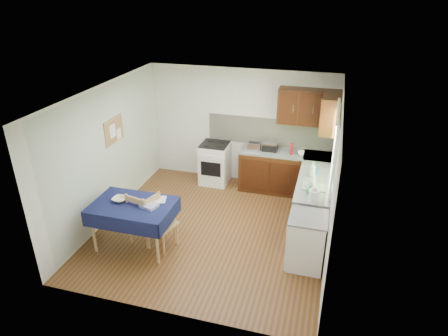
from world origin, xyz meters
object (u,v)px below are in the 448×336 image
(dish_rack, at_px, (314,187))
(kettle, at_px, (314,195))
(toaster, at_px, (254,147))
(chair_far, at_px, (142,216))
(chair_near, at_px, (160,221))
(dining_table, at_px, (133,210))
(sandwich_press, at_px, (270,146))

(dish_rack, relative_size, kettle, 1.40)
(dish_rack, bearing_deg, toaster, 137.72)
(chair_far, distance_m, toaster, 2.81)
(chair_far, xyz_separation_m, kettle, (2.75, 0.59, 0.52))
(chair_far, xyz_separation_m, toaster, (1.41, 2.39, 0.48))
(chair_near, distance_m, kettle, 2.55)
(chair_near, height_order, toaster, toaster)
(toaster, xyz_separation_m, kettle, (1.34, -1.80, 0.03))
(chair_far, relative_size, toaster, 3.71)
(dining_table, height_order, chair_near, chair_near)
(chair_near, xyz_separation_m, sandwich_press, (1.38, 2.54, 0.49))
(chair_near, bearing_deg, kettle, -57.11)
(toaster, height_order, sandwich_press, toaster)
(toaster, distance_m, dish_rack, 1.86)
(chair_far, height_order, dish_rack, dish_rack)
(dining_table, height_order, toaster, toaster)
(toaster, relative_size, kettle, 0.93)
(chair_near, height_order, kettle, kettle)
(dining_table, xyz_separation_m, kettle, (2.84, 0.71, 0.32))
(sandwich_press, distance_m, dish_rack, 1.75)
(chair_near, bearing_deg, dish_rack, -46.77)
(sandwich_press, distance_m, kettle, 2.17)
(toaster, bearing_deg, chair_far, -103.11)
(chair_near, relative_size, toaster, 3.65)
(chair_far, distance_m, sandwich_press, 3.07)
(chair_far, distance_m, chair_near, 0.34)
(dining_table, bearing_deg, dish_rack, 7.71)
(chair_near, bearing_deg, chair_far, 101.13)
(dining_table, xyz_separation_m, sandwich_press, (1.80, 2.62, 0.29))
(toaster, bearing_deg, dish_rack, -27.39)
(sandwich_press, bearing_deg, chair_far, -104.30)
(dish_rack, height_order, kettle, kettle)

